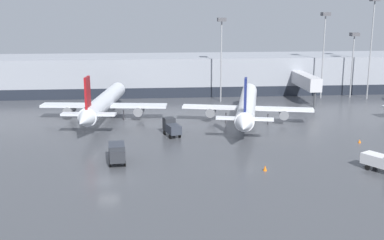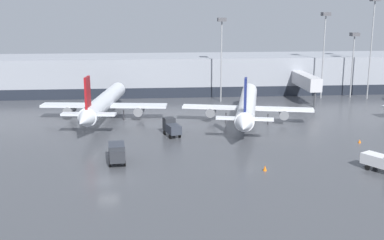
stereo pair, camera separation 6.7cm
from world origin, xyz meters
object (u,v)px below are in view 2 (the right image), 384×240
object	(u,v)px
traffic_cone_2	(360,141)
traffic_cone_4	(265,168)
apron_light_mast_6	(325,31)
apron_light_mast_4	(373,22)
service_truck_2	(172,127)
service_truck_3	(117,152)
parked_jet_2	(104,103)
apron_light_mast_7	(222,36)
apron_light_mast_3	(354,45)
parked_jet_0	(247,105)

from	to	relation	value
traffic_cone_2	traffic_cone_4	xyz separation A→B (m)	(-17.82, -11.58, 0.09)
apron_light_mast_6	apron_light_mast_4	bearing A→B (deg)	-11.67
service_truck_2	service_truck_3	size ratio (longest dim) A/B	0.88
parked_jet_2	apron_light_mast_6	world-z (taller)	apron_light_mast_6
service_truck_2	apron_light_mast_6	size ratio (longest dim) A/B	0.25
service_truck_2	apron_light_mast_7	distance (m)	33.64
service_truck_3	apron_light_mast_4	bearing A→B (deg)	122.05
apron_light_mast_3	apron_light_mast_7	xyz separation A→B (m)	(-30.95, -2.33, 2.41)
service_truck_2	apron_light_mast_3	xyz separation A→B (m)	(43.31, 30.79, 10.57)
apron_light_mast_3	apron_light_mast_4	xyz separation A→B (m)	(3.03, -2.30, 5.29)
apron_light_mast_3	apron_light_mast_4	distance (m)	6.51
service_truck_3	apron_light_mast_3	world-z (taller)	apron_light_mast_3
service_truck_2	apron_light_mast_3	size ratio (longest dim) A/B	0.33
parked_jet_2	service_truck_2	distance (m)	17.82
service_truck_3	traffic_cone_4	distance (m)	20.03
apron_light_mast_6	traffic_cone_4	bearing A→B (deg)	-117.01
traffic_cone_4	service_truck_2	bearing A→B (deg)	121.65
traffic_cone_2	apron_light_mast_7	size ratio (longest dim) A/B	0.03
parked_jet_2	traffic_cone_4	size ratio (longest dim) A/B	48.31
traffic_cone_4	apron_light_mast_7	xyz separation A→B (m)	(1.10, 46.74, 14.14)
parked_jet_2	service_truck_2	bearing A→B (deg)	-130.10
parked_jet_0	traffic_cone_2	distance (m)	21.11
service_truck_3	traffic_cone_4	xyz separation A→B (m)	(19.33, -5.12, -1.14)
apron_light_mast_3	apron_light_mast_4	bearing A→B (deg)	-37.18
apron_light_mast_6	apron_light_mast_7	distance (m)	23.92
apron_light_mast_4	apron_light_mast_3	bearing A→B (deg)	142.82
traffic_cone_4	apron_light_mast_3	xyz separation A→B (m)	(32.05, 49.07, 11.73)
parked_jet_2	service_truck_3	bearing A→B (deg)	-164.19
traffic_cone_2	apron_light_mast_4	distance (m)	42.76
traffic_cone_2	apron_light_mast_3	bearing A→B (deg)	69.23
apron_light_mast_6	parked_jet_0	bearing A→B (deg)	-134.15
service_truck_2	apron_light_mast_3	bearing A→B (deg)	-71.48
service_truck_3	apron_light_mast_6	distance (m)	63.72
parked_jet_0	service_truck_2	bearing A→B (deg)	132.50
traffic_cone_4	apron_light_mast_7	world-z (taller)	apron_light_mast_7
traffic_cone_2	apron_light_mast_4	size ratio (longest dim) A/B	0.02
apron_light_mast_6	apron_light_mast_3	bearing A→B (deg)	1.61
parked_jet_0	apron_light_mast_4	bearing A→B (deg)	-44.10
traffic_cone_4	apron_light_mast_4	distance (m)	60.89
parked_jet_2	service_truck_3	size ratio (longest dim) A/B	6.30
traffic_cone_4	apron_light_mast_3	bearing A→B (deg)	56.85
apron_light_mast_4	parked_jet_2	bearing A→B (deg)	-165.17
parked_jet_2	service_truck_3	distance (m)	26.54
parked_jet_2	apron_light_mast_4	distance (m)	62.04
service_truck_2	apron_light_mast_3	world-z (taller)	apron_light_mast_3
service_truck_3	apron_light_mast_6	size ratio (longest dim) A/B	0.28
traffic_cone_2	service_truck_3	bearing A→B (deg)	-170.14
service_truck_2	parked_jet_2	bearing A→B (deg)	25.86
apron_light_mast_7	apron_light_mast_4	bearing A→B (deg)	0.04
parked_jet_0	apron_light_mast_3	bearing A→B (deg)	-38.57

